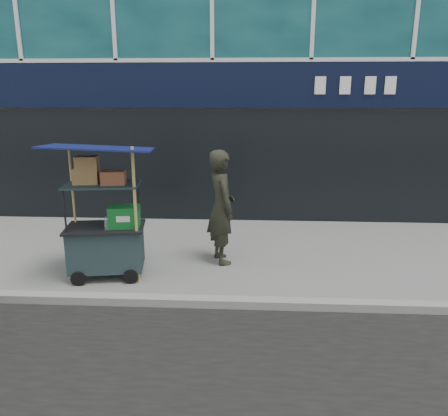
{
  "coord_description": "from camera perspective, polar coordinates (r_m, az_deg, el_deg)",
  "views": [
    {
      "loc": [
        0.75,
        -5.48,
        2.77
      ],
      "look_at": [
        0.38,
        1.2,
        0.99
      ],
      "focal_mm": 35.0,
      "sensor_mm": 36.0,
      "label": 1
    }
  ],
  "objects": [
    {
      "name": "curb",
      "position": [
        5.98,
        -4.51,
        -12.08
      ],
      "size": [
        80.0,
        0.18,
        0.12
      ],
      "primitive_type": "cube",
      "color": "gray",
      "rests_on": "ground"
    },
    {
      "name": "vendor_man",
      "position": [
        7.16,
        -0.35,
        0.13
      ],
      "size": [
        0.67,
        0.8,
        1.89
      ],
      "primitive_type": "imported",
      "rotation": [
        0.0,
        0.0,
        1.93
      ],
      "color": "black",
      "rests_on": "ground"
    },
    {
      "name": "ground",
      "position": [
        6.18,
        -4.25,
        -11.74
      ],
      "size": [
        80.0,
        80.0,
        0.0
      ],
      "primitive_type": "plane",
      "color": "slate",
      "rests_on": "ground"
    },
    {
      "name": "vendor_cart",
      "position": [
        6.86,
        -15.12,
        -2.92
      ],
      "size": [
        1.68,
        1.3,
        2.08
      ],
      "rotation": [
        0.0,
        0.0,
        0.15
      ],
      "color": "#1B2A2E",
      "rests_on": "ground"
    }
  ]
}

